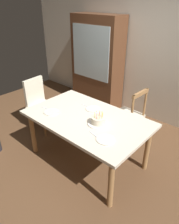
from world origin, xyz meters
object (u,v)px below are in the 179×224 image
(dining_table, at_px, (87,122))
(chair_upholstered, at_px, (40,102))
(chair_spindle_back, at_px, (128,116))
(china_cabinet, at_px, (97,63))
(plate_near_celebrant, at_px, (52,112))
(plate_far_side, at_px, (93,109))
(plate_near_guest, at_px, (106,139))
(birthday_cake, at_px, (99,121))

(dining_table, distance_m, chair_upholstered, 1.25)
(chair_spindle_back, xyz_separation_m, china_cabinet, (-1.29, 0.72, 0.49))
(plate_near_celebrant, relative_size, plate_far_side, 1.00)
(plate_far_side, distance_m, chair_upholstered, 1.18)
(dining_table, distance_m, chair_spindle_back, 0.87)
(plate_near_celebrant, distance_m, plate_far_side, 0.60)
(plate_near_guest, bearing_deg, plate_far_side, 141.88)
(plate_far_side, xyz_separation_m, chair_upholstered, (-1.15, -0.14, -0.22))
(chair_spindle_back, bearing_deg, plate_far_side, -112.05)
(plate_near_guest, relative_size, china_cabinet, 0.12)
(plate_near_guest, height_order, chair_upholstered, chair_upholstered)
(chair_spindle_back, distance_m, chair_upholstered, 1.58)
(chair_upholstered, bearing_deg, china_cabinet, 85.93)
(birthday_cake, xyz_separation_m, plate_far_side, (-0.31, 0.26, -0.04))
(birthday_cake, height_order, plate_near_celebrant, birthday_cake)
(dining_table, relative_size, plate_near_guest, 7.69)
(plate_near_guest, bearing_deg, plate_near_celebrant, 180.00)
(birthday_cake, distance_m, plate_near_guest, 0.35)
(birthday_cake, relative_size, plate_near_celebrant, 1.27)
(china_cabinet, bearing_deg, plate_far_side, -51.71)
(china_cabinet, bearing_deg, birthday_cake, -49.36)
(birthday_cake, distance_m, plate_near_celebrant, 0.72)
(plate_near_celebrant, relative_size, chair_spindle_back, 0.23)
(birthday_cake, xyz_separation_m, chair_upholstered, (-1.46, 0.12, -0.26))
(plate_near_celebrant, distance_m, plate_near_guest, 0.97)
(plate_near_celebrant, bearing_deg, dining_table, 26.53)
(chair_spindle_back, bearing_deg, chair_upholstered, -152.01)
(plate_near_guest, relative_size, chair_upholstered, 0.23)
(birthday_cake, relative_size, china_cabinet, 0.15)
(birthday_cake, xyz_separation_m, china_cabinet, (-1.36, 1.58, 0.16))
(plate_near_celebrant, bearing_deg, chair_upholstered, 157.03)
(plate_near_guest, bearing_deg, chair_upholstered, 169.40)
(plate_near_celebrant, height_order, plate_near_guest, same)
(plate_far_side, bearing_deg, plate_near_celebrant, -129.33)
(plate_near_guest, bearing_deg, dining_table, 155.41)
(plate_near_celebrant, xyz_separation_m, china_cabinet, (-0.67, 1.79, 0.20))
(dining_table, bearing_deg, birthday_cake, -6.20)
(plate_far_side, bearing_deg, plate_near_guest, -38.12)
(birthday_cake, distance_m, plate_far_side, 0.41)
(plate_far_side, xyz_separation_m, chair_spindle_back, (0.24, 0.60, -0.29))
(birthday_cake, xyz_separation_m, plate_near_guest, (0.28, -0.21, -0.04))
(plate_far_side, relative_size, china_cabinet, 0.12)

